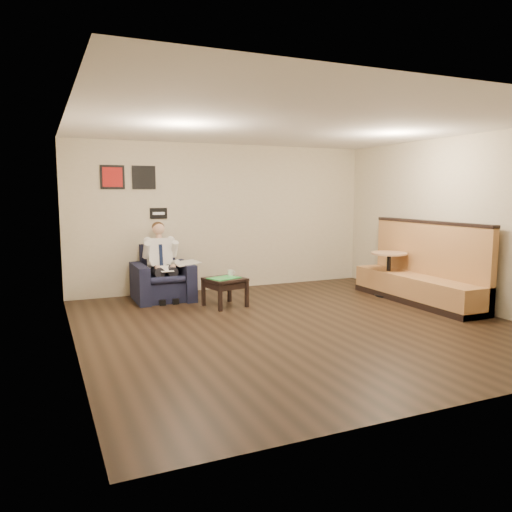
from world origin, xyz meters
name	(u,v)px	position (x,y,z in m)	size (l,w,h in m)	color
ground	(297,324)	(0.00, 0.00, 0.00)	(6.00, 6.00, 0.00)	black
wall_back	(225,217)	(0.00, 3.00, 1.40)	(6.00, 0.02, 2.80)	beige
wall_front	(466,250)	(0.00, -3.00, 1.40)	(6.00, 0.02, 2.80)	beige
wall_left	(71,234)	(-3.00, 0.00, 1.40)	(0.02, 6.00, 2.80)	beige
wall_right	(460,222)	(3.00, 0.00, 1.40)	(0.02, 6.00, 2.80)	beige
ceiling	(299,125)	(0.00, 0.00, 2.80)	(6.00, 6.00, 0.02)	white
seating_sign	(159,213)	(-1.30, 2.98, 1.50)	(0.32, 0.02, 0.20)	black
art_print_left	(112,177)	(-2.10, 2.98, 2.15)	(0.42, 0.03, 0.42)	red
art_print_right	(144,177)	(-1.55, 2.98, 2.15)	(0.42, 0.03, 0.42)	black
armchair	(163,273)	(-1.38, 2.42, 0.48)	(0.99, 0.99, 0.95)	black
seated_man	(164,264)	(-1.38, 2.30, 0.65)	(0.62, 0.93, 1.31)	silver
lap_papers	(165,269)	(-1.38, 2.20, 0.59)	(0.22, 0.31, 0.01)	white
newspaper	(186,263)	(-0.98, 2.32, 0.65)	(0.41, 0.52, 0.01)	silver
side_table	(225,292)	(-0.55, 1.50, 0.24)	(0.58, 0.58, 0.48)	black
green_folder	(224,278)	(-0.58, 1.48, 0.48)	(0.48, 0.34, 0.01)	green
coffee_mug	(230,273)	(-0.39, 1.67, 0.53)	(0.09, 0.09, 0.10)	white
smartphone	(222,276)	(-0.54, 1.68, 0.48)	(0.15, 0.07, 0.01)	black
banquette	(418,263)	(2.59, 0.48, 0.69)	(0.64, 2.69, 1.38)	#A77340
cafe_table	(388,274)	(2.47, 1.09, 0.40)	(0.65, 0.65, 0.80)	tan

